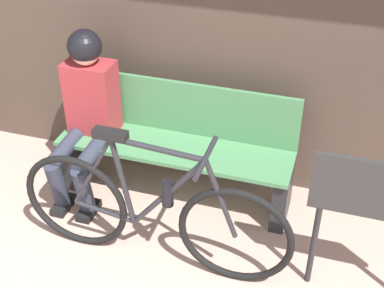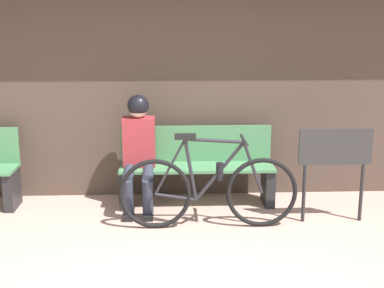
% 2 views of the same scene
% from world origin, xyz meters
% --- Properties ---
extents(storefront_wall, '(12.00, 0.56, 3.20)m').
position_xyz_m(storefront_wall, '(0.00, 2.78, 1.66)').
color(storefront_wall, '#4C3D33').
rests_on(storefront_wall, ground_plane).
extents(park_bench_near, '(1.66, 0.42, 0.84)m').
position_xyz_m(park_bench_near, '(0.27, 2.42, 0.40)').
color(park_bench_near, '#477F51').
rests_on(park_bench_near, ground_plane).
extents(bicycle, '(1.73, 0.40, 0.94)m').
position_xyz_m(bicycle, '(0.35, 1.72, 0.38)').
color(bicycle, black).
rests_on(bicycle, ground_plane).
extents(person_seated, '(0.34, 0.64, 1.22)m').
position_xyz_m(person_seated, '(-0.35, 2.31, 0.69)').
color(person_seated, '#2D3342').
rests_on(person_seated, ground_plane).
extents(signboard, '(0.73, 0.04, 0.95)m').
position_xyz_m(signboard, '(1.60, 1.84, 0.69)').
color(signboard, '#232326').
rests_on(signboard, ground_plane).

